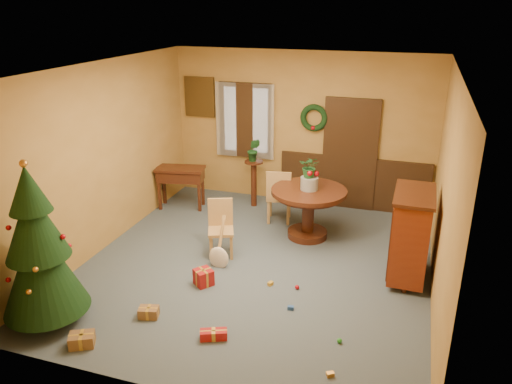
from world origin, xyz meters
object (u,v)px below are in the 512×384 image
at_px(chair_near, 221,225).
at_px(christmas_tree, 38,249).
at_px(sideboard, 410,233).
at_px(writing_desk, 181,177).
at_px(dining_table, 308,204).

xyz_separation_m(chair_near, christmas_tree, (-1.36, -2.32, 0.52)).
bearing_deg(chair_near, sideboard, 2.52).
height_order(writing_desk, sideboard, sideboard).
relative_size(chair_near, christmas_tree, 0.42).
height_order(dining_table, sideboard, sideboard).
xyz_separation_m(christmas_tree, writing_desk, (-0.05, 3.83, -0.39)).
relative_size(christmas_tree, writing_desk, 2.15).
xyz_separation_m(dining_table, chair_near, (-1.16, -0.99, -0.12)).
bearing_deg(dining_table, writing_desk, 168.59).
bearing_deg(sideboard, dining_table, 152.02).
relative_size(dining_table, chair_near, 1.40).
bearing_deg(writing_desk, chair_near, -46.88).
xyz_separation_m(dining_table, sideboard, (1.63, -0.87, 0.10)).
distance_m(dining_table, sideboard, 1.85).
bearing_deg(christmas_tree, writing_desk, 90.77).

